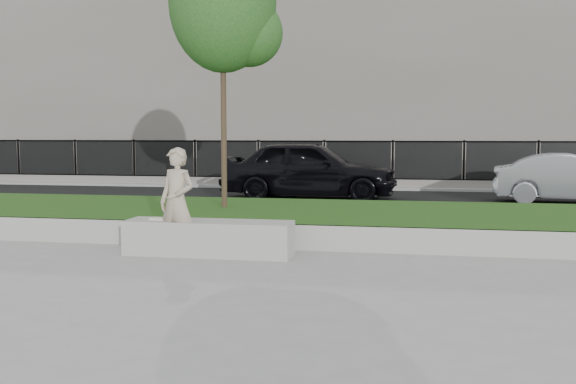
% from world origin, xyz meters
% --- Properties ---
extents(ground, '(90.00, 90.00, 0.00)m').
position_xyz_m(ground, '(0.00, 0.00, 0.00)').
color(ground, gray).
rests_on(ground, ground).
extents(grass_bank, '(34.00, 4.00, 0.40)m').
position_xyz_m(grass_bank, '(0.00, 3.00, 0.20)').
color(grass_bank, '#15330C').
rests_on(grass_bank, ground).
extents(grass_kerb, '(34.00, 0.08, 0.40)m').
position_xyz_m(grass_kerb, '(0.00, 1.04, 0.20)').
color(grass_kerb, '#A19E97').
rests_on(grass_kerb, ground).
extents(street, '(34.00, 7.00, 0.04)m').
position_xyz_m(street, '(0.00, 8.50, 0.02)').
color(street, black).
rests_on(street, ground).
extents(far_pavement, '(34.00, 3.00, 0.12)m').
position_xyz_m(far_pavement, '(0.00, 13.00, 0.06)').
color(far_pavement, gray).
rests_on(far_pavement, ground).
extents(iron_fence, '(32.00, 0.30, 1.50)m').
position_xyz_m(iron_fence, '(0.00, 12.00, 0.54)').
color(iron_fence, slate).
rests_on(iron_fence, far_pavement).
extents(building_facade, '(34.00, 10.00, 10.00)m').
position_xyz_m(building_facade, '(0.00, 20.00, 5.00)').
color(building_facade, slate).
rests_on(building_facade, ground).
extents(stone_bench, '(2.52, 0.63, 0.52)m').
position_xyz_m(stone_bench, '(-0.83, 0.40, 0.26)').
color(stone_bench, '#A19E97').
rests_on(stone_bench, ground).
extents(man, '(0.68, 0.56, 1.61)m').
position_xyz_m(man, '(-1.27, 0.25, 0.81)').
color(man, '#BBA790').
rests_on(man, ground).
extents(book, '(0.28, 0.23, 0.03)m').
position_xyz_m(book, '(-1.61, 0.40, 0.53)').
color(book, silver).
rests_on(book, stone_bench).
extents(young_tree, '(2.13, 2.04, 5.21)m').
position_xyz_m(young_tree, '(-1.32, 3.22, 4.19)').
color(young_tree, '#38281C').
rests_on(young_tree, grass_bank).
extents(car_dark, '(4.76, 1.97, 1.61)m').
position_xyz_m(car_dark, '(-0.56, 8.50, 0.85)').
color(car_dark, black).
rests_on(car_dark, street).
extents(car_silver, '(4.01, 1.83, 1.28)m').
position_xyz_m(car_silver, '(6.20, 8.52, 0.68)').
color(car_silver, '#95989E').
rests_on(car_silver, street).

